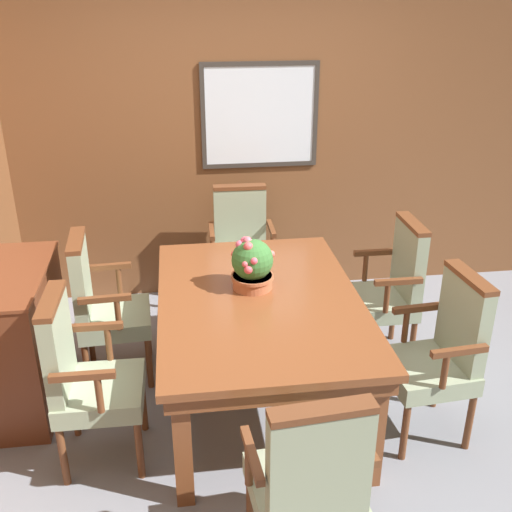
{
  "coord_description": "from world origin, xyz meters",
  "views": [
    {
      "loc": [
        -0.51,
        -2.82,
        2.39
      ],
      "look_at": [
        -0.07,
        0.4,
        0.94
      ],
      "focal_mm": 42.0,
      "sensor_mm": 36.0,
      "label": 1
    }
  ],
  "objects_px": {
    "chair_right_far": "(390,286)",
    "chair_left_near": "(84,374)",
    "chair_right_near": "(441,350)",
    "chair_head_far": "(241,246)",
    "chair_head_near": "(309,481)",
    "chair_left_far": "(102,303)",
    "sideboard_cabinet": "(15,339)",
    "dining_table": "(259,311)",
    "potted_plant": "(252,265)"
  },
  "relations": [
    {
      "from": "chair_right_far",
      "to": "chair_left_near",
      "type": "bearing_deg",
      "value": -68.2
    },
    {
      "from": "chair_right_near",
      "to": "chair_head_far",
      "type": "height_order",
      "value": "same"
    },
    {
      "from": "chair_head_near",
      "to": "chair_left_far",
      "type": "height_order",
      "value": "same"
    },
    {
      "from": "chair_right_near",
      "to": "chair_head_far",
      "type": "relative_size",
      "value": 1.0
    },
    {
      "from": "chair_left_far",
      "to": "chair_head_near",
      "type": "bearing_deg",
      "value": -152.47
    },
    {
      "from": "chair_head_far",
      "to": "chair_head_near",
      "type": "distance_m",
      "value": 2.48
    },
    {
      "from": "chair_right_far",
      "to": "sideboard_cabinet",
      "type": "bearing_deg",
      "value": -85.46
    },
    {
      "from": "chair_left_far",
      "to": "sideboard_cabinet",
      "type": "distance_m",
      "value": 0.55
    },
    {
      "from": "dining_table",
      "to": "potted_plant",
      "type": "xyz_separation_m",
      "value": [
        -0.03,
        0.13,
        0.24
      ]
    },
    {
      "from": "chair_right_far",
      "to": "chair_head_near",
      "type": "height_order",
      "value": "same"
    },
    {
      "from": "chair_right_far",
      "to": "chair_left_near",
      "type": "height_order",
      "value": "same"
    },
    {
      "from": "chair_left_near",
      "to": "sideboard_cabinet",
      "type": "bearing_deg",
      "value": 40.72
    },
    {
      "from": "chair_head_far",
      "to": "chair_left_far",
      "type": "bearing_deg",
      "value": -139.45
    },
    {
      "from": "chair_head_far",
      "to": "chair_left_far",
      "type": "xyz_separation_m",
      "value": [
        -0.99,
        -0.82,
        0.0
      ]
    },
    {
      "from": "chair_right_far",
      "to": "chair_head_near",
      "type": "distance_m",
      "value": 1.9
    },
    {
      "from": "chair_head_far",
      "to": "chair_left_far",
      "type": "distance_m",
      "value": 1.29
    },
    {
      "from": "chair_head_far",
      "to": "sideboard_cabinet",
      "type": "bearing_deg",
      "value": -144.84
    },
    {
      "from": "chair_right_near",
      "to": "sideboard_cabinet",
      "type": "xyz_separation_m",
      "value": [
        -2.44,
        0.62,
        -0.1
      ]
    },
    {
      "from": "chair_head_far",
      "to": "chair_left_far",
      "type": "relative_size",
      "value": 1.0
    },
    {
      "from": "chair_right_far",
      "to": "chair_head_far",
      "type": "height_order",
      "value": "same"
    },
    {
      "from": "dining_table",
      "to": "potted_plant",
      "type": "distance_m",
      "value": 0.28
    },
    {
      "from": "chair_right_far",
      "to": "dining_table",
      "type": "bearing_deg",
      "value": -67.06
    },
    {
      "from": "dining_table",
      "to": "chair_right_near",
      "type": "relative_size",
      "value": 1.71
    },
    {
      "from": "chair_right_near",
      "to": "chair_left_far",
      "type": "xyz_separation_m",
      "value": [
        -1.93,
        0.82,
        0.0
      ]
    },
    {
      "from": "dining_table",
      "to": "chair_right_far",
      "type": "relative_size",
      "value": 1.71
    },
    {
      "from": "dining_table",
      "to": "potted_plant",
      "type": "bearing_deg",
      "value": 101.06
    },
    {
      "from": "dining_table",
      "to": "chair_head_near",
      "type": "xyz_separation_m",
      "value": [
        0.03,
        -1.26,
        -0.1
      ]
    },
    {
      "from": "potted_plant",
      "to": "sideboard_cabinet",
      "type": "distance_m",
      "value": 1.52
    },
    {
      "from": "sideboard_cabinet",
      "to": "chair_head_far",
      "type": "bearing_deg",
      "value": 34.0
    },
    {
      "from": "dining_table",
      "to": "chair_head_far",
      "type": "relative_size",
      "value": 1.71
    },
    {
      "from": "chair_head_near",
      "to": "chair_left_far",
      "type": "relative_size",
      "value": 1.0
    },
    {
      "from": "potted_plant",
      "to": "chair_head_near",
      "type": "bearing_deg",
      "value": -87.66
    },
    {
      "from": "chair_left_far",
      "to": "potted_plant",
      "type": "height_order",
      "value": "potted_plant"
    },
    {
      "from": "potted_plant",
      "to": "chair_head_far",
      "type": "bearing_deg",
      "value": 87.07
    },
    {
      "from": "chair_head_near",
      "to": "chair_left_near",
      "type": "bearing_deg",
      "value": -45.97
    },
    {
      "from": "chair_right_near",
      "to": "chair_right_far",
      "type": "bearing_deg",
      "value": 176.07
    },
    {
      "from": "dining_table",
      "to": "chair_right_far",
      "type": "distance_m",
      "value": 1.04
    },
    {
      "from": "chair_right_far",
      "to": "chair_head_near",
      "type": "relative_size",
      "value": 1.0
    },
    {
      "from": "chair_right_near",
      "to": "chair_head_near",
      "type": "relative_size",
      "value": 1.0
    },
    {
      "from": "chair_right_far",
      "to": "chair_head_far",
      "type": "xyz_separation_m",
      "value": [
        -0.93,
        0.83,
        0.0
      ]
    },
    {
      "from": "chair_left_near",
      "to": "potted_plant",
      "type": "bearing_deg",
      "value": -61.74
    },
    {
      "from": "chair_right_far",
      "to": "chair_head_far",
      "type": "distance_m",
      "value": 1.24
    },
    {
      "from": "chair_right_far",
      "to": "chair_right_near",
      "type": "relative_size",
      "value": 1.0
    },
    {
      "from": "dining_table",
      "to": "chair_right_far",
      "type": "xyz_separation_m",
      "value": [
        0.96,
        0.4,
        -0.1
      ]
    },
    {
      "from": "chair_right_near",
      "to": "chair_left_near",
      "type": "distance_m",
      "value": 1.95
    },
    {
      "from": "chair_head_far",
      "to": "chair_left_near",
      "type": "relative_size",
      "value": 1.0
    },
    {
      "from": "chair_right_near",
      "to": "chair_left_near",
      "type": "xyz_separation_m",
      "value": [
        -1.95,
        0.04,
        0.0
      ]
    },
    {
      "from": "chair_right_near",
      "to": "chair_left_near",
      "type": "relative_size",
      "value": 1.0
    },
    {
      "from": "chair_head_near",
      "to": "potted_plant",
      "type": "relative_size",
      "value": 3.09
    },
    {
      "from": "chair_right_far",
      "to": "chair_head_far",
      "type": "relative_size",
      "value": 1.0
    }
  ]
}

